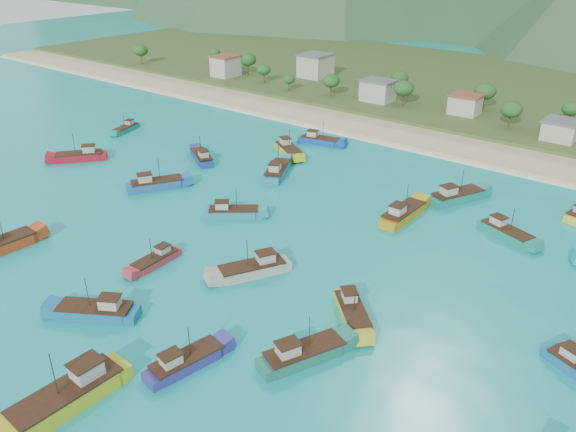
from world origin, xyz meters
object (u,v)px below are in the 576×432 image
Objects in this scene: boat_9 at (253,270)px; boat_17 at (0,247)px; boat_14 at (456,197)px; boat_26 at (69,396)px; boat_7 at (506,233)px; boat_19 at (97,312)px; boat_30 at (156,261)px; boat_6 at (202,158)px; boat_24 at (303,355)px; boat_3 at (288,150)px; boat_8 at (80,157)px; boat_22 at (126,129)px; boat_29 at (185,363)px; boat_2 at (233,213)px; boat_12 at (156,185)px; boat_4 at (278,171)px; boat_5 at (403,214)px; boat_11 at (320,141)px; boat_27 at (352,312)px.

boat_17 reaches higher than boat_9.
boat_26 is at bearing -73.65° from boat_14.
boat_7 is 15.25m from boat_14.
boat_30 is at bearing -13.64° from boat_19.
boat_17 is at bearing -144.56° from boat_6.
boat_30 is at bearing -163.00° from boat_24.
boat_3 reaches higher than boat_6.
boat_22 is (-9.82, 20.44, -0.30)m from boat_8.
boat_29 is (44.43, -0.33, -0.22)m from boat_17.
boat_24 is (54.67, 9.25, -0.10)m from boat_17.
boat_2 is 21.12m from boat_12.
boat_4 reaches higher than boat_2.
boat_9 is at bearing 171.82° from boat_24.
boat_5 is at bearing 125.41° from boat_24.
boat_8 is 1.01× the size of boat_11.
boat_6 is 0.76× the size of boat_26.
boat_11 is at bearing -80.34° from boat_30.
boat_5 is 1.02× the size of boat_12.
boat_11 is 1.24× the size of boat_30.
boat_2 is 0.92× the size of boat_7.
boat_17 is (26.72, -32.70, 0.05)m from boat_8.
boat_17 is 27.66m from boat_19.
boat_11 is at bearing 76.80° from boat_4.
boat_14 reaches higher than boat_19.
boat_29 is 25.19m from boat_30.
boat_4 is 1.34× the size of boat_22.
boat_24 is (46.37, -56.45, -0.00)m from boat_3.
boat_8 is 84.69m from boat_24.
boat_3 is at bearing 129.86° from boat_29.
boat_9 reaches higher than boat_11.
boat_5 is at bearing 52.60° from boat_12.
boat_9 is at bearing 12.91° from boat_2.
boat_3 is at bearing -15.55° from boat_19.
boat_27 is at bearing 76.93° from boat_3.
boat_2 is at bearing -108.06° from boat_14.
boat_11 is 44.75m from boat_12.
boat_26 reaches higher than boat_11.
boat_19 reaches higher than boat_30.
boat_4 is at bearing -67.84° from boat_26.
boat_2 is 41.18m from boat_24.
boat_12 is 59.98m from boat_14.
boat_3 is 0.92× the size of boat_17.
boat_2 is 0.94× the size of boat_29.
boat_4 is 59.56m from boat_24.
boat_19 is at bearing 94.43° from boat_9.
boat_4 is 1.31× the size of boat_27.
boat_3 is 0.98× the size of boat_9.
boat_24 is at bearing 70.69° from boat_3.
boat_14 reaches higher than boat_6.
boat_14 is at bearing -51.13° from boat_19.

